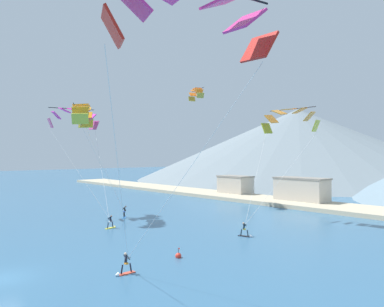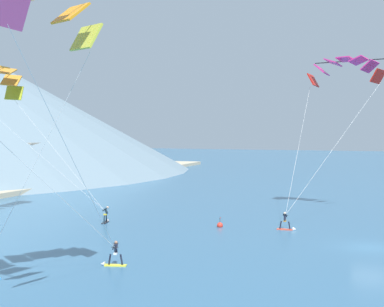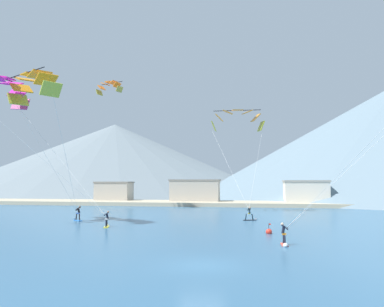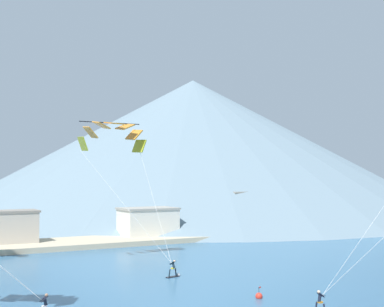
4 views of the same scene
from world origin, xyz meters
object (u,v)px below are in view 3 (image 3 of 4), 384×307
at_px(kitesurfer_mid_center, 284,239).
at_px(kitesurfer_far_left, 107,222).
at_px(parafoil_kite_near_trail, 237,118).
at_px(race_marker_buoy, 269,232).
at_px(kitesurfer_near_trail, 251,216).
at_px(kitesurfer_near_lead, 77,216).
at_px(parafoil_kite_near_lead, 33,84).
at_px(parafoil_kite_far_left, 2,87).
at_px(parafoil_kite_distant_high_outer, 109,86).

height_order(kitesurfer_mid_center, kitesurfer_far_left, kitesurfer_far_left).
distance_m(parafoil_kite_near_trail, race_marker_buoy, 26.79).
distance_m(kitesurfer_near_trail, kitesurfer_far_left, 16.91).
xyz_separation_m(kitesurfer_far_left, parafoil_kite_near_trail, (12.51, 20.20, 13.78)).
height_order(kitesurfer_near_lead, parafoil_kite_near_lead, parafoil_kite_near_lead).
bearing_deg(kitesurfer_mid_center, kitesurfer_near_trail, 97.99).
bearing_deg(parafoil_kite_near_lead, kitesurfer_near_trail, 20.32).
relative_size(kitesurfer_near_lead, kitesurfer_mid_center, 1.03).
distance_m(parafoil_kite_near_lead, race_marker_buoy, 29.09).
xyz_separation_m(kitesurfer_far_left, race_marker_buoy, (16.01, -2.30, -0.33)).
bearing_deg(parafoil_kite_near_trail, parafoil_kite_far_left, -142.33).
height_order(kitesurfer_near_trail, parafoil_kite_distant_high_outer, parafoil_kite_distant_high_outer).
xyz_separation_m(kitesurfer_near_lead, kitesurfer_near_trail, (20.27, 3.42, -0.07)).
relative_size(parafoil_kite_near_lead, parafoil_kite_distant_high_outer, 2.88).
bearing_deg(kitesurfer_mid_center, race_marker_buoy, 97.76).
relative_size(kitesurfer_near_trail, parafoil_kite_near_lead, 0.12).
xyz_separation_m(kitesurfer_mid_center, race_marker_buoy, (-0.83, 6.11, -0.32)).
relative_size(parafoil_kite_far_left, race_marker_buoy, 14.81).
height_order(parafoil_kite_distant_high_outer, race_marker_buoy, parafoil_kite_distant_high_outer).
bearing_deg(parafoil_kite_far_left, race_marker_buoy, -5.88).
bearing_deg(kitesurfer_near_lead, kitesurfer_near_trail, 9.56).
height_order(kitesurfer_mid_center, parafoil_kite_near_lead, parafoil_kite_near_lead).
relative_size(kitesurfer_near_trail, parafoil_kite_near_trail, 0.12).
bearing_deg(kitesurfer_far_left, race_marker_buoy, -8.19).
bearing_deg(kitesurfer_mid_center, parafoil_kite_near_trail, 98.62).
bearing_deg(parafoil_kite_near_lead, kitesurfer_mid_center, -18.65).
xyz_separation_m(parafoil_kite_far_left, parafoil_kite_distant_high_outer, (3.88, 21.70, 5.50)).
distance_m(kitesurfer_near_trail, race_marker_buoy, 11.24).
relative_size(kitesurfer_near_trail, parafoil_kite_far_left, 0.12).
distance_m(kitesurfer_near_trail, parafoil_kite_far_left, 31.94).
xyz_separation_m(kitesurfer_far_left, parafoil_kite_near_lead, (-8.77, 0.23, 14.68)).
relative_size(kitesurfer_near_lead, kitesurfer_near_trail, 1.01).
height_order(kitesurfer_near_lead, race_marker_buoy, kitesurfer_near_lead).
height_order(kitesurfer_near_lead, kitesurfer_near_trail, kitesurfer_near_lead).
relative_size(parafoil_kite_distant_high_outer, race_marker_buoy, 5.10).
bearing_deg(parafoil_kite_near_lead, kitesurfer_near_lead, 60.50).
bearing_deg(parafoil_kite_far_left, parafoil_kite_distant_high_outer, 79.86).
bearing_deg(race_marker_buoy, parafoil_kite_near_trail, 98.86).
bearing_deg(parafoil_kite_near_trail, kitesurfer_near_trail, -80.42).
xyz_separation_m(parafoil_kite_near_trail, parafoil_kite_distant_high_outer, (-21.42, 2.17, 6.31)).
height_order(kitesurfer_mid_center, parafoil_kite_distant_high_outer, parafoil_kite_distant_high_outer).
relative_size(kitesurfer_mid_center, parafoil_kite_near_trail, 0.12).
xyz_separation_m(kitesurfer_mid_center, parafoil_kite_far_left, (-29.64, 9.08, 14.61)).
relative_size(kitesurfer_far_left, parafoil_kite_distant_high_outer, 0.34).
bearing_deg(kitesurfer_near_lead, kitesurfer_mid_center, -31.34).
bearing_deg(kitesurfer_far_left, kitesurfer_near_lead, 137.25).
relative_size(kitesurfer_mid_center, race_marker_buoy, 1.72).
bearing_deg(parafoil_kite_near_lead, kitesurfer_far_left, -1.51).
bearing_deg(kitesurfer_far_left, parafoil_kite_far_left, 177.04).
bearing_deg(kitesurfer_far_left, kitesurfer_mid_center, -26.54).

